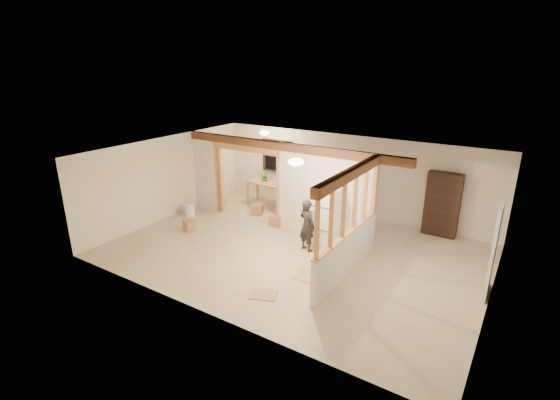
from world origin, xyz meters
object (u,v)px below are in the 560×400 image
Objects in this scene: woman at (307,225)px; shop_vac at (219,195)px; bookshelf at (442,205)px; work_table at (267,194)px; refrigerator at (326,216)px.

woman is 4.59m from shop_vac.
work_table is at bearing -173.77° from bookshelf.
refrigerator is 0.85× the size of bookshelf.
refrigerator is at bearing -138.00° from bookshelf.
bookshelf is (2.64, 2.83, 0.22)m from woman.
woman is 3.87m from bookshelf.
refrigerator is 2.57× the size of shop_vac.
shop_vac is at bearing -0.96° from woman.
woman is 3.57m from work_table.
bookshelf reaches higher than work_table.
work_table is at bearing 151.50° from refrigerator.
work_table reaches higher than shop_vac.
woman is at bearing -132.97° from bookshelf.
refrigerator is 3.39m from work_table.
refrigerator is 1.12× the size of woman.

